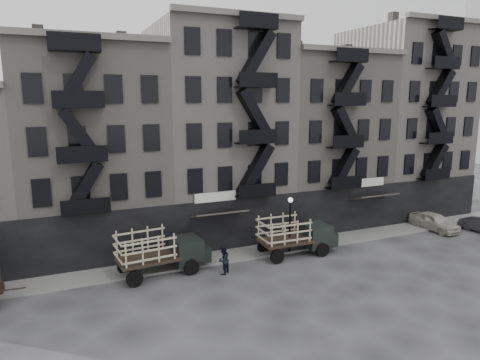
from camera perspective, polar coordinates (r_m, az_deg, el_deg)
name	(u,v)px	position (r m, az deg, el deg)	size (l,w,h in m)	color
ground	(269,272)	(29.22, 3.94, -12.17)	(140.00, 140.00, 0.00)	#38383A
sidewalk	(246,253)	(32.33, 0.87, -9.68)	(55.00, 2.50, 0.15)	slate
building_midwest	(92,151)	(34.02, -19.09, 3.65)	(10.00, 11.35, 16.20)	gray
building_center	(217,134)	(36.02, -3.06, 6.20)	(10.00, 11.35, 18.20)	gray
building_mideast	(318,141)	(40.65, 10.36, 5.15)	(10.00, 11.35, 16.20)	gray
building_east	(402,122)	(46.80, 20.78, 7.20)	(10.00, 11.35, 19.20)	gray
lamp_post	(290,217)	(31.82, 6.69, -4.97)	(0.36, 0.36, 4.28)	black
stake_truck_west	(161,249)	(28.79, -10.51, -9.01)	(6.23, 3.02, 3.03)	black
stake_truck_east	(296,233)	(31.95, 7.45, -6.96)	(5.98, 2.59, 2.97)	black
car_east	(434,222)	(41.36, 24.49, -5.06)	(1.83, 4.54, 1.55)	#B4B0A2
pedestrian_mid	(223,260)	(28.55, -2.26, -10.60)	(0.95, 0.74, 1.96)	black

